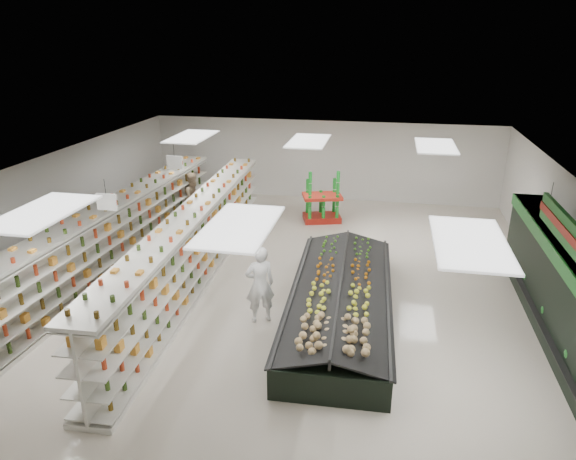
% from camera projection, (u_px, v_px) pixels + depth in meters
% --- Properties ---
extents(floor, '(16.00, 16.00, 0.00)m').
position_uv_depth(floor, '(284.00, 284.00, 14.08)').
color(floor, beige).
rests_on(floor, ground).
extents(ceiling, '(14.00, 16.00, 0.02)m').
position_uv_depth(ceiling, '(284.00, 170.00, 12.93)').
color(ceiling, white).
rests_on(ceiling, wall_back).
extents(wall_back, '(14.00, 0.02, 3.20)m').
position_uv_depth(wall_back, '(323.00, 160.00, 20.83)').
color(wall_back, silver).
rests_on(wall_back, floor).
extents(wall_left, '(0.02, 16.00, 3.20)m').
position_uv_depth(wall_left, '(46.00, 212.00, 14.76)').
color(wall_left, silver).
rests_on(wall_left, floor).
extents(wall_right, '(0.02, 16.00, 3.20)m').
position_uv_depth(wall_right, '(571.00, 249.00, 12.24)').
color(wall_right, silver).
rests_on(wall_right, floor).
extents(produce_wall_case, '(0.93, 8.00, 2.20)m').
position_uv_depth(produce_wall_case, '(566.00, 290.00, 11.08)').
color(produce_wall_case, black).
rests_on(produce_wall_case, floor).
extents(aisle_sign_near, '(0.52, 0.06, 0.75)m').
position_uv_depth(aisle_sign_near, '(107.00, 202.00, 11.94)').
color(aisle_sign_near, white).
rests_on(aisle_sign_near, ceiling).
extents(aisle_sign_far, '(0.52, 0.06, 0.75)m').
position_uv_depth(aisle_sign_far, '(175.00, 162.00, 15.61)').
color(aisle_sign_far, white).
rests_on(aisle_sign_far, ceiling).
extents(hortifruti_banner, '(0.12, 3.20, 0.95)m').
position_uv_depth(hortifruti_banner, '(564.00, 228.00, 10.63)').
color(hortifruti_banner, '#1C6B24').
rests_on(hortifruti_banner, ceiling).
extents(gondola_left, '(1.38, 11.56, 2.00)m').
position_uv_depth(gondola_left, '(119.00, 236.00, 14.86)').
color(gondola_left, silver).
rests_on(gondola_left, floor).
extents(gondola_center, '(1.36, 11.90, 2.06)m').
position_uv_depth(gondola_center, '(195.00, 249.00, 13.95)').
color(gondola_center, silver).
rests_on(gondola_center, floor).
extents(produce_island, '(2.63, 6.70, 0.99)m').
position_uv_depth(produce_island, '(340.00, 299.00, 12.32)').
color(produce_island, black).
rests_on(produce_island, floor).
extents(soda_endcap, '(1.58, 1.28, 1.76)m').
position_uv_depth(soda_endcap, '(322.00, 198.00, 18.50)').
color(soda_endcap, '#A11B12').
rests_on(soda_endcap, floor).
extents(shopper_main, '(0.83, 0.73, 1.91)m').
position_uv_depth(shopper_main, '(260.00, 284.00, 11.94)').
color(shopper_main, silver).
rests_on(shopper_main, floor).
extents(shopper_background, '(0.94, 1.04, 1.82)m').
position_uv_depth(shopper_background, '(194.00, 197.00, 18.42)').
color(shopper_background, '#9A865E').
rests_on(shopper_background, floor).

